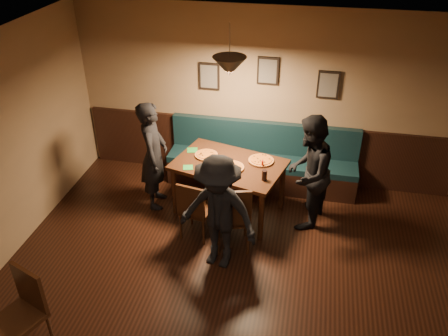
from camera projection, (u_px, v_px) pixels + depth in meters
name	position (u px, v px, depth m)	size (l,w,h in m)	color
ceiling	(219.00, 104.00, 3.50)	(7.00, 7.00, 0.00)	silver
wall_back	(267.00, 98.00, 7.15)	(6.00, 6.00, 0.00)	#8C704F
wainscot	(264.00, 150.00, 7.60)	(5.88, 0.06, 1.00)	black
booth_bench	(262.00, 158.00, 7.37)	(3.00, 0.60, 1.00)	#0F232D
picture_left	(209.00, 76.00, 7.12)	(0.32, 0.04, 0.42)	black
picture_center	(268.00, 71.00, 6.89)	(0.32, 0.04, 0.42)	black
picture_right	(328.00, 85.00, 6.82)	(0.32, 0.04, 0.42)	black
pendant_lamp	(230.00, 66.00, 5.86)	(0.44, 0.44, 0.25)	black
dining_table	(229.00, 187.00, 6.82)	(1.53, 0.98, 0.82)	black
chair_near_left	(197.00, 208.00, 6.31)	(0.40, 0.40, 0.90)	#321E0E
chair_near_right	(232.00, 215.00, 6.08)	(0.45, 0.45, 1.02)	black
diner_left	(154.00, 156.00, 6.76)	(0.61, 0.40, 1.68)	black
diner_right	(308.00, 173.00, 6.35)	(0.82, 0.64, 1.68)	black
diner_front	(218.00, 213.00, 5.65)	(1.02, 0.59, 1.58)	black
pizza_a	(206.00, 155.00, 6.78)	(0.34, 0.34, 0.04)	orange
pizza_b	(231.00, 167.00, 6.48)	(0.36, 0.36, 0.04)	gold
pizza_c	(261.00, 160.00, 6.64)	(0.37, 0.37, 0.04)	#C06324
soda_glass	(264.00, 175.00, 6.20)	(0.07, 0.07, 0.15)	black
tabasco_bottle	(262.00, 164.00, 6.48)	(0.03, 0.03, 0.13)	#A21805
napkin_a	(192.00, 150.00, 6.93)	(0.15, 0.15, 0.01)	#1D7026
napkin_b	(188.00, 167.00, 6.51)	(0.14, 0.14, 0.01)	#217E2C
cutlery_set	(220.00, 176.00, 6.32)	(0.02, 0.18, 0.00)	silver
cafe_chair_far	(18.00, 317.00, 4.67)	(0.43, 0.43, 0.98)	black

